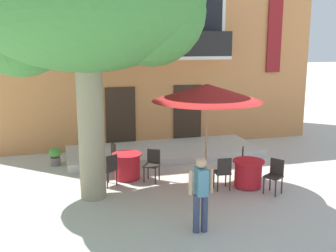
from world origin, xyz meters
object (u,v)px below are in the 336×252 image
object	(u,v)px
cafe_chair_middle_2	(246,161)
cafe_table_middle	(248,173)
cafe_umbrella	(207,93)
pedestrian_near_entrance	(201,191)
cafe_chair_near_tree_1	(152,163)
cafe_chair_near_tree_0	(109,168)
cafe_chair_middle_0	(223,171)
cafe_chair_near_tree_2	(117,155)
cafe_table_near_tree	(127,166)
cafe_chair_middle_1	(275,174)
ground_planter_left	(55,155)
plane_tree	(82,5)

from	to	relation	value
cafe_chair_middle_2	cafe_table_middle	bearing A→B (deg)	-112.04
cafe_umbrella	pedestrian_near_entrance	size ratio (longest dim) A/B	1.79
cafe_chair_near_tree_1	cafe_chair_near_tree_0	bearing A→B (deg)	-173.46
cafe_chair_middle_0	cafe_umbrella	world-z (taller)	cafe_umbrella
cafe_chair_middle_0	pedestrian_near_entrance	xyz separation A→B (m)	(-1.43, -2.14, 0.39)
cafe_chair_near_tree_1	cafe_chair_near_tree_2	xyz separation A→B (m)	(-0.86, 1.07, 0.00)
cafe_chair_near_tree_2	cafe_table_middle	world-z (taller)	cafe_chair_near_tree_2
cafe_table_middle	cafe_chair_middle_0	world-z (taller)	cafe_chair_middle_0
cafe_table_near_tree	cafe_chair_middle_2	xyz separation A→B (m)	(3.35, -0.86, 0.14)
cafe_table_near_tree	cafe_table_middle	bearing A→B (deg)	-27.01
cafe_chair_middle_0	pedestrian_near_entrance	world-z (taller)	pedestrian_near_entrance
cafe_table_near_tree	cafe_chair_middle_2	size ratio (longest dim) A/B	0.95
cafe_table_middle	pedestrian_near_entrance	xyz separation A→B (m)	(-2.18, -2.16, 0.52)
cafe_chair_middle_1	ground_planter_left	size ratio (longest dim) A/B	1.53
cafe_chair_near_tree_1	cafe_chair_near_tree_2	distance (m)	1.38
cafe_table_middle	cafe_chair_middle_0	bearing A→B (deg)	-178.43
cafe_chair_near_tree_2	cafe_chair_middle_2	xyz separation A→B (m)	(3.54, -1.59, 0.00)
cafe_chair_near_tree_0	pedestrian_near_entrance	distance (m)	3.57
cafe_chair_near_tree_2	ground_planter_left	distance (m)	2.19
cafe_chair_middle_0	pedestrian_near_entrance	size ratio (longest dim) A/B	0.56
plane_tree	cafe_chair_near_tree_1	bearing A→B (deg)	22.76
cafe_chair_middle_0	cafe_chair_middle_2	distance (m)	1.26
plane_tree	cafe_chair_near_tree_2	distance (m)	4.72
cafe_chair_near_tree_1	cafe_chair_near_tree_2	world-z (taller)	same
cafe_chair_near_tree_1	cafe_chair_middle_1	world-z (taller)	same
cafe_table_near_tree	cafe_chair_middle_0	xyz separation A→B (m)	(2.31, -1.58, 0.14)
plane_tree	cafe_chair_middle_2	bearing A→B (deg)	3.15
cafe_chair_near_tree_0	cafe_chair_middle_0	bearing A→B (deg)	-20.82
cafe_chair_near_tree_2	cafe_chair_middle_2	size ratio (longest dim) A/B	1.00
ground_planter_left	cafe_table_near_tree	bearing A→B (deg)	-43.80
plane_tree	cafe_chair_middle_1	bearing A→B (deg)	-12.58
cafe_table_middle	ground_planter_left	bearing A→B (deg)	145.49
cafe_chair_near_tree_2	cafe_table_middle	size ratio (longest dim) A/B	1.05
cafe_table_middle	cafe_chair_middle_2	world-z (taller)	cafe_chair_middle_2
cafe_chair_near_tree_0	ground_planter_left	bearing A→B (deg)	120.71
cafe_chair_near_tree_2	cafe_chair_middle_0	size ratio (longest dim) A/B	1.00
cafe_chair_near_tree_1	pedestrian_near_entrance	size ratio (longest dim) A/B	0.56
cafe_chair_near_tree_2	cafe_table_middle	distance (m)	3.99
cafe_chair_near_tree_2	ground_planter_left	size ratio (longest dim) A/B	1.53
cafe_chair_middle_0	ground_planter_left	distance (m)	5.57
cafe_table_near_tree	cafe_chair_middle_0	world-z (taller)	cafe_chair_middle_0
cafe_chair_near_tree_0	cafe_chair_middle_1	world-z (taller)	same
cafe_chair_middle_2	cafe_umbrella	distance (m)	2.57
cafe_chair_near_tree_1	cafe_chair_middle_1	bearing A→B (deg)	-32.50
cafe_umbrella	ground_planter_left	bearing A→B (deg)	140.43
cafe_chair_middle_2	cafe_table_near_tree	bearing A→B (deg)	165.53
cafe_chair_middle_2	cafe_chair_near_tree_1	bearing A→B (deg)	168.96
cafe_table_near_tree	cafe_chair_middle_1	world-z (taller)	cafe_chair_middle_1
plane_tree	ground_planter_left	distance (m)	5.44
cafe_table_middle	ground_planter_left	world-z (taller)	cafe_table_middle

